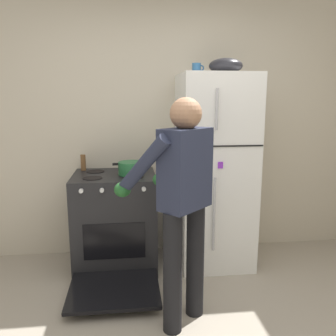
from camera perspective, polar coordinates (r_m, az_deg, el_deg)
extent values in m
cube|color=beige|center=(3.59, -0.43, 7.46)|extent=(6.00, 0.10, 2.70)
cube|color=white|center=(3.35, 7.61, -0.56)|extent=(0.68, 0.68, 1.81)
cube|color=black|center=(2.97, 9.38, 3.58)|extent=(0.67, 0.01, 0.01)
cylinder|color=#B7B7BC|center=(3.07, 7.59, -7.63)|extent=(0.02, 0.02, 0.66)
cylinder|color=#B7B7BC|center=(2.91, 8.05, 9.54)|extent=(0.02, 0.02, 0.34)
cube|color=purple|center=(2.99, 8.61, 0.46)|extent=(0.04, 0.01, 0.06)
cube|color=green|center=(3.06, 5.14, -7.65)|extent=(0.04, 0.01, 0.06)
cube|color=black|center=(3.38, -8.64, -8.55)|extent=(0.76, 0.64, 0.90)
cube|color=black|center=(3.10, -8.80, -11.81)|extent=(0.53, 0.01, 0.32)
cylinder|color=black|center=(3.13, -12.31, -1.64)|extent=(0.17, 0.17, 0.01)
cylinder|color=black|center=(3.11, -5.61, -1.49)|extent=(0.17, 0.17, 0.01)
cylinder|color=black|center=(3.41, -11.85, -0.57)|extent=(0.17, 0.17, 0.01)
cylinder|color=black|center=(3.39, -5.70, -0.43)|extent=(0.17, 0.17, 0.01)
cylinder|color=silver|center=(2.97, -14.11, -3.67)|extent=(0.04, 0.03, 0.04)
cylinder|color=silver|center=(2.95, -10.82, -3.62)|extent=(0.04, 0.03, 0.04)
cylinder|color=silver|center=(2.94, -7.32, -3.55)|extent=(0.04, 0.03, 0.04)
cylinder|color=silver|center=(2.94, -4.00, -3.47)|extent=(0.04, 0.03, 0.04)
cube|color=black|center=(2.98, -8.82, -19.18)|extent=(0.72, 0.58, 0.04)
cylinder|color=black|center=(2.45, 0.75, -16.90)|extent=(0.13, 0.13, 0.86)
cylinder|color=black|center=(2.63, 4.49, -14.82)|extent=(0.13, 0.13, 0.86)
cube|color=#23283D|center=(2.31, 2.86, -0.16)|extent=(0.40, 0.39, 0.54)
sphere|color=#A37556|center=(2.26, 2.95, 8.92)|extent=(0.21, 0.21, 0.21)
sphere|color=#303030|center=(2.27, 2.94, 8.00)|extent=(0.15, 0.15, 0.15)
cylinder|color=#23283D|center=(2.28, -4.21, 0.35)|extent=(0.38, 0.40, 0.45)
cylinder|color=#23283D|center=(2.58, 2.03, 1.63)|extent=(0.38, 0.40, 0.45)
ellipsoid|color=#1E5123|center=(2.47, -7.48, -3.53)|extent=(0.12, 0.18, 0.10)
ellipsoid|color=#1E5123|center=(2.74, -1.29, -1.94)|extent=(0.12, 0.18, 0.10)
cylinder|color=#236638|center=(3.19, -6.07, -0.04)|extent=(0.24, 0.24, 0.12)
cube|color=black|center=(3.18, -8.66, 0.63)|extent=(0.05, 0.03, 0.02)
cube|color=black|center=(3.19, -3.50, 0.75)|extent=(0.05, 0.03, 0.02)
cylinder|color=#2D6093|center=(3.30, 4.69, 15.98)|extent=(0.08, 0.08, 0.10)
torus|color=#2D6093|center=(3.31, 5.47, 16.03)|extent=(0.06, 0.01, 0.06)
cylinder|color=brown|center=(3.46, -13.76, 0.88)|extent=(0.05, 0.05, 0.15)
ellipsoid|color=black|center=(3.32, 9.46, 16.22)|extent=(0.31, 0.31, 0.14)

